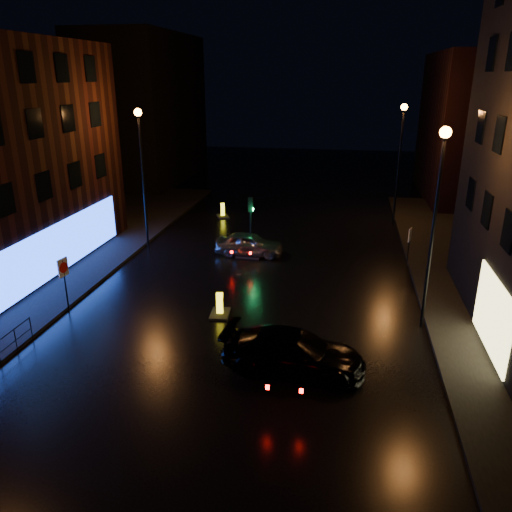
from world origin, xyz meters
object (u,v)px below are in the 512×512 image
at_px(dark_sedan, 294,352).
at_px(road_sign_left, 64,272).
at_px(silver_hatchback, 249,244).
at_px(traffic_signal, 251,245).
at_px(road_sign_right, 409,238).
at_px(bollard_far, 223,214).
at_px(bollard_near, 220,310).

xyz_separation_m(dark_sedan, road_sign_left, (-10.64, 3.02, 1.16)).
bearing_deg(silver_hatchback, road_sign_left, 143.01).
bearing_deg(traffic_signal, road_sign_right, -4.77).
height_order(silver_hatchback, bollard_far, silver_hatchback).
bearing_deg(silver_hatchback, bollard_near, -178.63).
xyz_separation_m(traffic_signal, road_sign_right, (9.10, -0.76, 1.18)).
relative_size(bollard_near, road_sign_left, 0.50).
bearing_deg(road_sign_left, traffic_signal, 63.51).
bearing_deg(road_sign_right, traffic_signal, 14.72).
distance_m(bollard_far, road_sign_left, 17.33).
xyz_separation_m(traffic_signal, bollard_near, (0.21, -8.50, -0.27)).
bearing_deg(silver_hatchback, traffic_signal, -1.85).
bearing_deg(road_sign_left, dark_sedan, -6.71).
bearing_deg(bollard_far, road_sign_left, -124.18).
bearing_deg(traffic_signal, bollard_far, 115.52).
bearing_deg(traffic_signal, dark_sedan, -72.30).
bearing_deg(dark_sedan, bollard_far, 25.63).
relative_size(traffic_signal, road_sign_left, 1.35).
bearing_deg(traffic_signal, silver_hatchback, -91.65).
bearing_deg(bollard_near, traffic_signal, 86.41).
distance_m(silver_hatchback, bollard_far, 8.82).
xyz_separation_m(dark_sedan, bollard_near, (-3.74, 3.87, -0.52)).
bearing_deg(road_sign_left, bollard_far, 88.88).
relative_size(traffic_signal, road_sign_right, 1.53).
distance_m(dark_sedan, bollard_near, 5.41).
bearing_deg(road_sign_right, silver_hatchback, 17.33).
bearing_deg(dark_sedan, road_sign_right, -19.06).
relative_size(silver_hatchback, road_sign_left, 1.57).
relative_size(traffic_signal, dark_sedan, 0.67).
relative_size(traffic_signal, bollard_far, 2.41).
bearing_deg(road_sign_right, dark_sedan, 85.58).
relative_size(silver_hatchback, bollard_near, 3.12).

